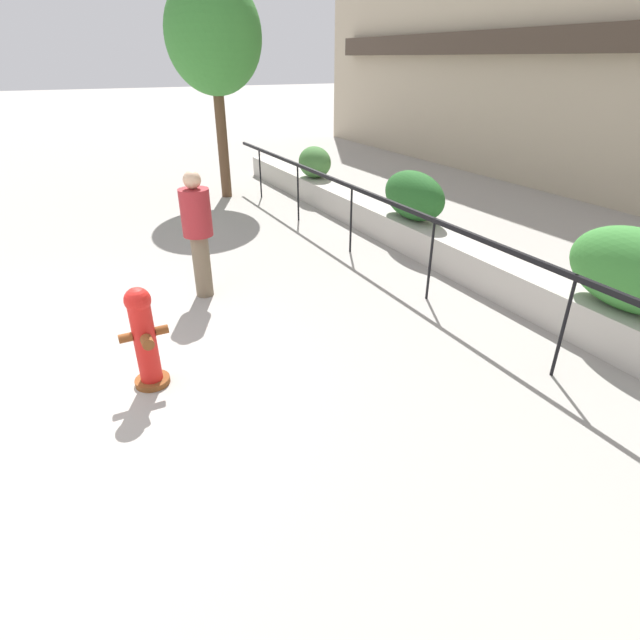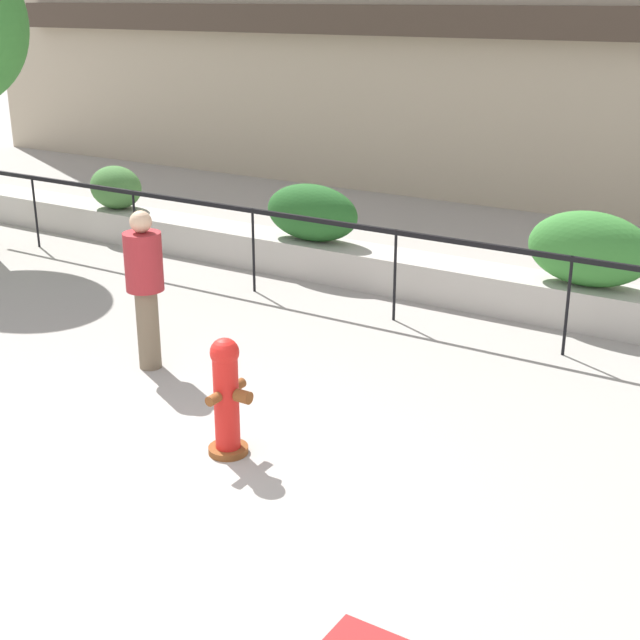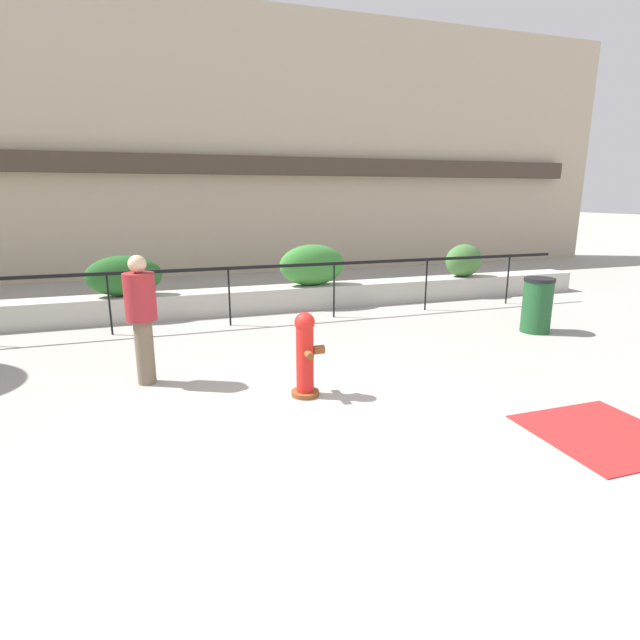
{
  "view_description": "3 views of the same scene",
  "coord_description": "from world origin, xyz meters",
  "views": [
    {
      "loc": [
        4.97,
        0.7,
        2.99
      ],
      "look_at": [
        1.05,
        2.69,
        0.68
      ],
      "focal_mm": 28.0,
      "sensor_mm": 36.0,
      "label": 1
    },
    {
      "loc": [
        4.79,
        -4.37,
        3.79
      ],
      "look_at": [
        0.45,
        2.48,
        0.83
      ],
      "focal_mm": 50.0,
      "sensor_mm": 36.0,
      "label": 2
    },
    {
      "loc": [
        -1.3,
        -4.58,
        2.47
      ],
      "look_at": [
        0.78,
        1.71,
        0.8
      ],
      "focal_mm": 28.0,
      "sensor_mm": 36.0,
      "label": 3
    }
  ],
  "objects": [
    {
      "name": "hedge_bush_1",
      "position": [
        -1.92,
        6.0,
        0.91
      ],
      "size": [
        1.46,
        0.65,
        0.81
      ],
      "primitive_type": "ellipsoid",
      "color": "#235B23",
      "rests_on": "planter_wall_low"
    },
    {
      "name": "planter_wall_low",
      "position": [
        0.0,
        6.0,
        0.25
      ],
      "size": [
        18.0,
        0.7,
        0.5
      ],
      "primitive_type": "cube",
      "color": "#B7B2A8",
      "rests_on": "ground"
    },
    {
      "name": "hedge_bush_2",
      "position": [
        2.02,
        6.0,
        0.95
      ],
      "size": [
        1.5,
        0.69,
        0.91
      ],
      "primitive_type": "ellipsoid",
      "color": "#387F33",
      "rests_on": "planter_wall_low"
    },
    {
      "name": "hedge_bush_0",
      "position": [
        -5.74,
        6.0,
        0.85
      ],
      "size": [
        0.94,
        0.7,
        0.7
      ],
      "primitive_type": "ellipsoid",
      "color": "#427538",
      "rests_on": "planter_wall_low"
    },
    {
      "name": "fire_hydrant",
      "position": [
        0.38,
        1.08,
        0.55
      ],
      "size": [
        0.43,
        0.47,
        1.08
      ],
      "color": "brown",
      "rests_on": "ground"
    },
    {
      "name": "fence_railing_segment",
      "position": [
        -0.0,
        4.9,
        1.02
      ],
      "size": [
        15.0,
        0.05,
        1.15
      ],
      "color": "black",
      "rests_on": "ground"
    },
    {
      "name": "ground_plane",
      "position": [
        0.0,
        0.0,
        0.0
      ],
      "size": [
        120.0,
        120.0,
        0.0
      ],
      "primitive_type": "plane",
      "color": "#9E9991"
    },
    {
      "name": "pedestrian",
      "position": [
        -1.53,
        2.16,
        0.99
      ],
      "size": [
        0.44,
        0.44,
        1.73
      ],
      "color": "brown",
      "rests_on": "ground"
    }
  ]
}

